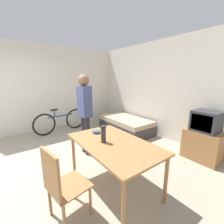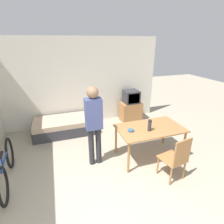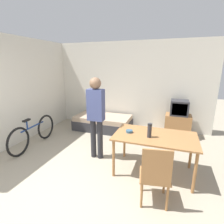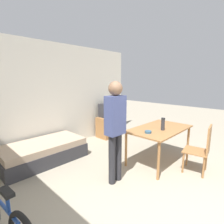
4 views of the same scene
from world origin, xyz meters
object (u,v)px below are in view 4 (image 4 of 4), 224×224
thermos_flask (163,123)px  mate_bowl (148,132)px  tv (109,122)px  wooden_chair (202,147)px  daybed (43,152)px  bicycle (4,219)px  person_standing (115,125)px  dining_table (159,131)px

thermos_flask → mate_bowl: (-0.39, 0.10, -0.12)m
tv → wooden_chair: tv is taller
daybed → wooden_chair: 3.28m
bicycle → thermos_flask: size_ratio=6.50×
wooden_chair → bicycle: (-3.08, 0.98, -0.18)m
daybed → wooden_chair: (1.89, -2.67, 0.31)m
tv → person_standing: bearing=-132.3°
dining_table → wooden_chair: size_ratio=1.55×
daybed → person_standing: (0.54, -1.67, 0.82)m
tv → thermos_flask: size_ratio=4.07×
tv → person_standing: person_standing is taller
daybed → bicycle: (-1.19, -1.69, 0.13)m
bicycle → thermos_flask: (2.88, -0.25, 0.55)m
bicycle → thermos_flask: bearing=-5.0°
daybed → mate_bowl: bearing=-54.7°
thermos_flask → person_standing: bearing=166.9°
dining_table → bicycle: bicycle is taller
person_standing → thermos_flask: (1.15, -0.27, -0.14)m
tv → dining_table: 2.07m
tv → bicycle: bearing=-151.3°
bicycle → person_standing: 1.86m
dining_table → person_standing: 1.31m
daybed → thermos_flask: bearing=-48.9°
daybed → wooden_chair: wooden_chair is taller
mate_bowl → bicycle: bearing=176.5°
bicycle → mate_bowl: (2.49, -0.15, 0.43)m
tv → dining_table: size_ratio=0.71×
daybed → wooden_chair: bearing=-54.7°
wooden_chair → mate_bowl: size_ratio=7.36×
daybed → dining_table: size_ratio=1.19×
thermos_flask → mate_bowl: thermos_flask is taller
tv → bicycle: tv is taller
mate_bowl → person_standing: bearing=167.7°
dining_table → mate_bowl: 0.49m
dining_table → person_standing: (-1.25, 0.15, 0.36)m
tv → thermos_flask: 2.24m
wooden_chair → mate_bowl: (-0.59, 0.83, 0.26)m
thermos_flask → daybed: bearing=131.1°
bicycle → person_standing: bearing=0.5°
person_standing → dining_table: bearing=-6.9°
wooden_chair → person_standing: bearing=143.6°
person_standing → tv: bearing=47.7°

